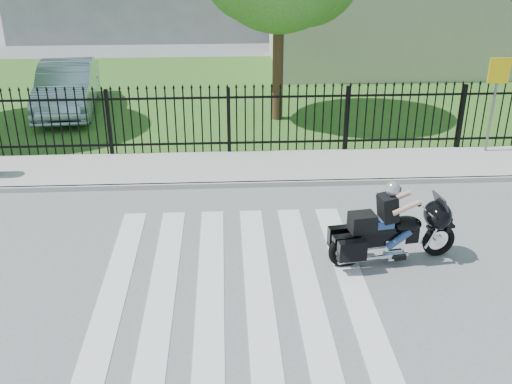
{
  "coord_description": "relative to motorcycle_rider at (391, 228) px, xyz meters",
  "views": [
    {
      "loc": [
        -0.09,
        -8.51,
        5.64
      ],
      "look_at": [
        0.45,
        1.54,
        1.0
      ],
      "focal_mm": 42.0,
      "sensor_mm": 36.0,
      "label": 1
    }
  ],
  "objects": [
    {
      "name": "iron_fence",
      "position": [
        -2.78,
        5.36,
        0.25
      ],
      "size": [
        26.0,
        0.04,
        1.8
      ],
      "color": "black",
      "rests_on": "ground"
    },
    {
      "name": "curb",
      "position": [
        -2.78,
        3.36,
        -0.59
      ],
      "size": [
        40.0,
        0.12,
        0.12
      ],
      "primitive_type": "cube",
      "color": "#ADAAA3",
      "rests_on": "ground"
    },
    {
      "name": "parked_car",
      "position": [
        -7.8,
        9.52,
        0.13
      ],
      "size": [
        2.08,
        4.76,
        1.52
      ],
      "primitive_type": "imported",
      "rotation": [
        0.0,
        0.0,
        0.1
      ],
      "color": "#A1B6CB",
      "rests_on": "grass_strip"
    },
    {
      "name": "ground",
      "position": [
        -2.78,
        -0.64,
        -0.65
      ],
      "size": [
        120.0,
        120.0,
        0.0
      ],
      "primitive_type": "plane",
      "color": "slate",
      "rests_on": "ground"
    },
    {
      "name": "crosswalk",
      "position": [
        -2.78,
        -0.64,
        -0.64
      ],
      "size": [
        5.0,
        5.5,
        0.01
      ],
      "primitive_type": null,
      "color": "silver",
      "rests_on": "ground"
    },
    {
      "name": "grass_strip",
      "position": [
        -2.78,
        11.36,
        -0.64
      ],
      "size": [
        40.0,
        12.0,
        0.02
      ],
      "primitive_type": "cube",
      "color": "#325D1F",
      "rests_on": "ground"
    },
    {
      "name": "sidewalk",
      "position": [
        -2.78,
        4.36,
        -0.59
      ],
      "size": [
        40.0,
        2.0,
        0.12
      ],
      "primitive_type": "cube",
      "color": "#ADAAA3",
      "rests_on": "ground"
    },
    {
      "name": "motorcycle_rider",
      "position": [
        0.0,
        0.0,
        0.0
      ],
      "size": [
        2.4,
        1.0,
        1.59
      ],
      "rotation": [
        0.0,
        0.0,
        0.15
      ],
      "color": "black",
      "rests_on": "ground"
    },
    {
      "name": "traffic_sign",
      "position": [
        3.86,
        5.05,
        1.19
      ],
      "size": [
        0.52,
        0.08,
        2.41
      ],
      "rotation": [
        0.0,
        0.0,
        -0.03
      ],
      "color": "slate",
      "rests_on": "sidewalk"
    },
    {
      "name": "building_low",
      "position": [
        4.22,
        15.36,
        1.1
      ],
      "size": [
        10.0,
        6.0,
        3.5
      ],
      "primitive_type": "cube",
      "color": "beige",
      "rests_on": "ground"
    }
  ]
}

